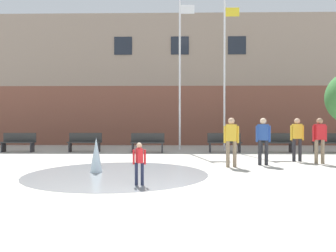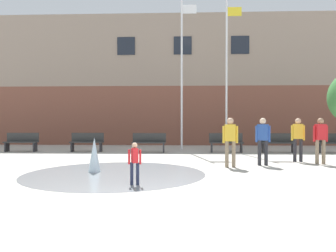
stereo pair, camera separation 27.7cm
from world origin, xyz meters
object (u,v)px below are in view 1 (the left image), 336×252
park_bench_near_trashcan (275,142)px  flagpole_right (225,70)px  park_bench_left_of_flagpoles (85,142)px  park_bench_far_right (330,142)px  park_bench_under_left_flagpole (148,142)px  adult_near_bench (320,137)px  flagpole_left (180,69)px  park_bench_under_right_flagpole (224,142)px  adult_watching (263,137)px  child_with_pink_shirt (139,160)px  adult_in_red (231,138)px  park_bench_far_left (18,142)px  teen_by_trashcan (297,136)px

park_bench_near_trashcan → flagpole_right: size_ratio=0.21×
park_bench_left_of_flagpoles → park_bench_far_right: (11.73, -0.13, 0.00)m
park_bench_under_left_flagpole → flagpole_right: (3.87, 1.26, 3.60)m
adult_near_bench → flagpole_left: (-4.73, 5.37, 3.23)m
park_bench_under_right_flagpole → park_bench_near_trashcan: bearing=-1.1°
park_bench_under_right_flagpole → flagpole_right: flagpole_right is taller
adult_watching → child_with_pink_shirt: size_ratio=1.61×
park_bench_under_left_flagpole → adult_in_red: size_ratio=1.01×
flagpole_right → park_bench_far_left: bearing=-173.6°
flagpole_left → park_bench_near_trashcan: bearing=-14.4°
adult_in_red → flagpole_right: size_ratio=0.21×
park_bench_far_left → flagpole_left: (7.85, 1.14, 3.68)m
park_bench_under_right_flagpole → park_bench_near_trashcan: 2.42m
adult_in_red → park_bench_under_left_flagpole: bearing=-43.7°
park_bench_under_right_flagpole → adult_watching: size_ratio=1.01×
park_bench_left_of_flagpoles → adult_near_bench: (9.39, -4.33, 0.45)m
park_bench_under_left_flagpole → park_bench_far_right: size_ratio=1.00×
park_bench_under_right_flagpole → adult_watching: (0.59, -4.63, 0.45)m
park_bench_under_right_flagpole → teen_by_trashcan: (2.12, -3.57, 0.45)m
park_bench_left_of_flagpoles → flagpole_right: 7.89m
child_with_pink_shirt → adult_in_red: 4.05m
park_bench_near_trashcan → park_bench_far_right: 2.57m
adult_near_bench → child_with_pink_shirt: bearing=23.6°
park_bench_under_left_flagpole → park_bench_far_right: 8.67m
park_bench_far_left → adult_watching: 11.51m
park_bench_left_of_flagpoles → child_with_pink_shirt: size_ratio=1.62×
child_with_pink_shirt → adult_in_red: bearing=116.5°
park_bench_far_left → park_bench_under_left_flagpole: same height
adult_watching → flagpole_left: size_ratio=0.20×
park_bench_under_right_flagpole → park_bench_left_of_flagpoles: bearing=179.4°
park_bench_under_left_flagpole → adult_near_bench: 7.55m
adult_watching → flagpole_right: bearing=-57.3°
adult_near_bench → adult_in_red: same height
child_with_pink_shirt → flagpole_left: flagpole_left is taller
park_bench_under_right_flagpole → child_with_pink_shirt: child_with_pink_shirt is taller
park_bench_under_left_flagpole → teen_by_trashcan: teen_by_trashcan is taller
park_bench_under_right_flagpole → flagpole_left: flagpole_left is taller
park_bench_near_trashcan → child_with_pink_shirt: bearing=-124.7°
park_bench_left_of_flagpoles → adult_in_red: size_ratio=1.01×
park_bench_far_left → park_bench_left_of_flagpoles: (3.20, 0.10, 0.00)m
park_bench_far_left → park_bench_under_right_flagpole: bearing=0.1°
adult_watching → adult_near_bench: size_ratio=1.00×
park_bench_far_right → child_with_pink_shirt: 11.55m
adult_near_bench → flagpole_right: (-2.45, 5.37, 3.15)m
park_bench_far_right → flagpole_right: bearing=166.3°
park_bench_under_right_flagpole → flagpole_left: size_ratio=0.20×
teen_by_trashcan → adult_near_bench: (0.52, -0.68, 0.00)m
park_bench_far_left → teen_by_trashcan: size_ratio=1.01×
park_bench_under_right_flagpole → flagpole_right: bearing=80.2°
park_bench_under_left_flagpole → park_bench_far_right: (8.67, 0.10, 0.00)m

